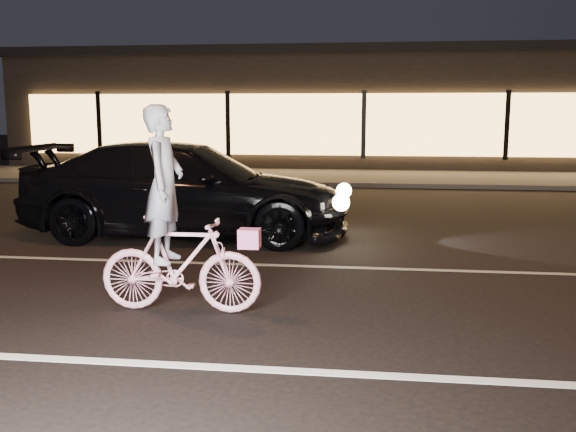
# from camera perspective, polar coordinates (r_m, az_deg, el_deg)

# --- Properties ---
(ground) EXTENTS (90.00, 90.00, 0.00)m
(ground) POSITION_cam_1_polar(r_m,az_deg,el_deg) (6.67, 5.16, -8.74)
(ground) COLOR black
(ground) RESTS_ON ground
(lane_stripe_near) EXTENTS (60.00, 0.12, 0.01)m
(lane_stripe_near) POSITION_cam_1_polar(r_m,az_deg,el_deg) (5.27, 4.54, -13.77)
(lane_stripe_near) COLOR silver
(lane_stripe_near) RESTS_ON ground
(lane_stripe_far) EXTENTS (60.00, 0.10, 0.01)m
(lane_stripe_far) POSITION_cam_1_polar(r_m,az_deg,el_deg) (8.59, 5.66, -4.58)
(lane_stripe_far) COLOR gray
(lane_stripe_far) RESTS_ON ground
(sidewalk) EXTENTS (30.00, 4.00, 0.12)m
(sidewalk) POSITION_cam_1_polar(r_m,az_deg,el_deg) (19.44, 6.60, 3.40)
(sidewalk) COLOR #383533
(sidewalk) RESTS_ON ground
(storefront) EXTENTS (25.40, 8.42, 4.20)m
(storefront) POSITION_cam_1_polar(r_m,az_deg,el_deg) (25.31, 6.87, 9.51)
(storefront) COLOR black
(storefront) RESTS_ON ground
(cyclist) EXTENTS (1.69, 0.58, 2.13)m
(cyclist) POSITION_cam_1_polar(r_m,az_deg,el_deg) (6.66, -9.94, -2.13)
(cyclist) COLOR #FF5388
(cyclist) RESTS_ON ground
(sedan) EXTENTS (5.40, 2.23, 1.55)m
(sedan) POSITION_cam_1_polar(r_m,az_deg,el_deg) (10.69, -9.03, 2.32)
(sedan) COLOR black
(sedan) RESTS_ON ground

